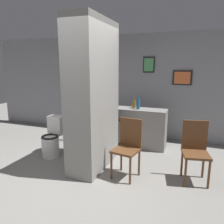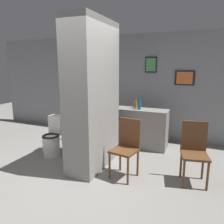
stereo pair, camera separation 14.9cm
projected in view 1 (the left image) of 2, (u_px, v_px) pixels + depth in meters
The scene contains 10 objects.
ground_plane at pixel (72, 179), 3.59m from camera, with size 14.00×14.00×0.00m, color gray.
wall_back at pixel (122, 86), 5.73m from camera, with size 8.00×0.09×2.60m.
pillar_center at pixel (93, 96), 3.86m from camera, with size 0.53×1.26×2.60m.
counter_shelf at pixel (133, 127), 5.02m from camera, with size 1.49×0.44×0.88m.
toilet at pixel (52, 139), 4.48m from camera, with size 0.35×0.51×0.80m.
chair_near_pillar at pixel (128, 145), 3.62m from camera, with size 0.46×0.46×0.97m.
chair_by_doorway at pixel (195, 149), 3.47m from camera, with size 0.47×0.47×0.97m.
bicycle at pixel (94, 129), 5.13m from camera, with size 1.63×0.42×0.77m.
bottle_tall at pixel (138, 104), 4.82m from camera, with size 0.07×0.07×0.33m.
bottle_short at pixel (134, 104), 4.97m from camera, with size 0.09×0.09×0.25m.
Camera 1 is at (1.79, -2.83, 1.84)m, focal length 35.00 mm.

